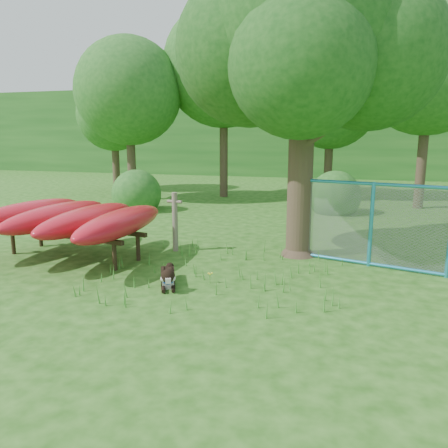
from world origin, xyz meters
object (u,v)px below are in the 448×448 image
(oak_tree, at_px, (304,42))
(husky_dog, at_px, (168,277))
(kayak_rack, at_px, (72,218))
(fence_section, at_px, (371,225))

(oak_tree, height_order, husky_dog, oak_tree)
(kayak_rack, relative_size, fence_section, 1.30)
(kayak_rack, xyz_separation_m, fence_section, (6.36, 1.17, -0.01))
(oak_tree, distance_m, kayak_rack, 6.30)
(oak_tree, relative_size, kayak_rack, 1.80)
(husky_dog, distance_m, fence_section, 4.32)
(kayak_rack, distance_m, fence_section, 6.47)
(fence_section, bearing_deg, oak_tree, 177.59)
(oak_tree, bearing_deg, kayak_rack, -160.80)
(husky_dog, bearing_deg, fence_section, 9.32)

